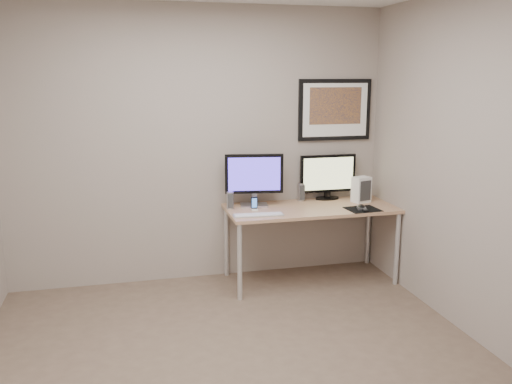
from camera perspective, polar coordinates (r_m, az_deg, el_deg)
floor at (r=3.97m, az=-1.91°, el=-17.37°), size 3.60×3.60×0.00m
room at (r=3.90m, az=-3.47°, el=7.58°), size 3.60×3.60×3.60m
desk at (r=5.19m, az=5.76°, el=-2.28°), size 1.60×0.70×0.73m
framed_art at (r=5.47m, az=8.29°, el=8.57°), size 0.75×0.04×0.60m
monitor_large at (r=5.12m, az=-0.19°, el=1.53°), size 0.55×0.22×0.50m
monitor_tv at (r=5.46m, az=7.57°, el=1.72°), size 0.58×0.13×0.45m
speaker_left at (r=5.06m, az=-2.74°, el=-0.88°), size 0.07×0.07×0.16m
speaker_right at (r=5.41m, az=4.76°, el=0.02°), size 0.07×0.07×0.18m
phone_dock at (r=5.01m, az=-0.18°, el=-1.22°), size 0.06×0.06×0.13m
keyboard at (r=4.83m, az=0.24°, el=-2.42°), size 0.46×0.15×0.02m
mousepad at (r=5.15m, az=11.18°, el=-1.79°), size 0.31×0.28×0.00m
mouse at (r=5.15m, az=11.03°, el=-1.53°), size 0.10×0.13×0.04m
remote at (r=5.11m, az=11.34°, el=-1.79°), size 0.08×0.18×0.02m
fan_unit at (r=5.42m, az=11.02°, el=0.25°), size 0.19×0.16×0.25m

